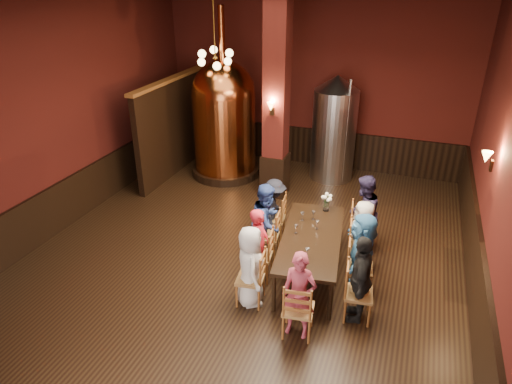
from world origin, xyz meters
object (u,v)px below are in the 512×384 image
(dining_table, at_px, (311,240))
(person_2, at_px, (267,222))
(person_0, at_px, (250,266))
(person_1, at_px, (259,245))
(steel_vessel, at_px, (334,128))
(rose_vase, at_px, (327,200))
(copper_kettle, at_px, (224,118))

(dining_table, relative_size, person_2, 1.67)
(person_0, height_order, person_1, person_0)
(person_0, distance_m, steel_vessel, 5.41)
(rose_vase, bearing_deg, person_0, -109.39)
(copper_kettle, distance_m, steel_vessel, 2.77)
(person_0, xyz_separation_m, person_2, (-0.17, 1.32, 0.06))
(dining_table, relative_size, copper_kettle, 0.60)
(dining_table, height_order, steel_vessel, steel_vessel)
(dining_table, distance_m, copper_kettle, 4.81)
(steel_vessel, bearing_deg, rose_vase, -80.67)
(person_1, height_order, rose_vase, person_1)
(person_0, relative_size, copper_kettle, 0.33)
(person_0, height_order, rose_vase, person_0)
(person_1, distance_m, steel_vessel, 4.76)
(person_2, height_order, copper_kettle, copper_kettle)
(dining_table, bearing_deg, person_1, -158.78)
(person_1, xyz_separation_m, rose_vase, (0.83, 1.45, 0.31))
(person_1, bearing_deg, dining_table, -72.19)
(person_0, bearing_deg, copper_kettle, -0.68)
(person_2, bearing_deg, steel_vessel, 0.38)
(dining_table, xyz_separation_m, steel_vessel, (-0.51, 4.27, 0.64))
(copper_kettle, bearing_deg, dining_table, -48.08)
(person_0, bearing_deg, rose_vase, -47.97)
(dining_table, bearing_deg, steel_vessel, 89.37)
(person_0, xyz_separation_m, steel_vessel, (0.21, 5.37, 0.63))
(dining_table, xyz_separation_m, person_2, (-0.89, 0.22, 0.06))
(person_1, distance_m, rose_vase, 1.70)
(rose_vase, bearing_deg, person_1, -119.81)
(person_2, relative_size, copper_kettle, 0.36)
(dining_table, distance_m, person_0, 1.31)
(person_1, height_order, steel_vessel, steel_vessel)
(steel_vessel, distance_m, rose_vase, 3.31)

